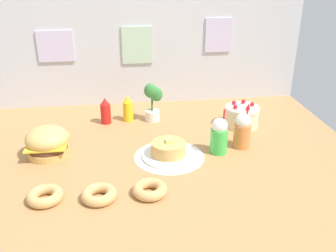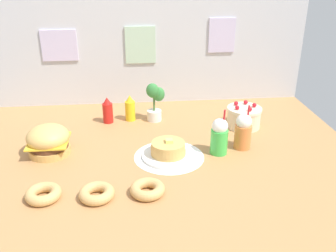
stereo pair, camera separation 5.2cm
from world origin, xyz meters
name	(u,v)px [view 2 (the right image)]	position (x,y,z in m)	size (l,w,h in m)	color
ground_plane	(153,161)	(0.00, 0.00, -0.01)	(2.33, 1.79, 0.02)	#B27F4C
back_wall	(144,47)	(0.00, 0.89, 0.41)	(2.33, 0.04, 0.82)	silver
doily_mat	(169,157)	(0.09, 0.02, 0.00)	(0.38, 0.38, 0.00)	white
burger	(48,140)	(-0.56, 0.13, 0.08)	(0.23, 0.23, 0.17)	#DBA859
pancake_stack	(168,150)	(0.09, 0.02, 0.04)	(0.30, 0.30, 0.10)	white
layer_cake	(244,117)	(0.61, 0.37, 0.07)	(0.22, 0.22, 0.16)	beige
ketchup_bottle	(108,111)	(-0.26, 0.53, 0.08)	(0.07, 0.07, 0.17)	red
mustard_bottle	(130,109)	(-0.11, 0.55, 0.08)	(0.07, 0.07, 0.17)	yellow
cream_soda_cup	(219,136)	(0.37, 0.04, 0.10)	(0.10, 0.10, 0.26)	green
orange_float_cup	(243,131)	(0.52, 0.09, 0.10)	(0.10, 0.10, 0.26)	orange
donut_pink_glaze	(43,194)	(-0.51, -0.31, 0.03)	(0.16, 0.16, 0.05)	tan
donut_chocolate	(97,193)	(-0.27, -0.33, 0.03)	(0.16, 0.16, 0.05)	tan
donut_vanilla	(147,189)	(-0.04, -0.32, 0.03)	(0.16, 0.16, 0.05)	tan
potted_plant	(154,100)	(0.05, 0.53, 0.14)	(0.12, 0.11, 0.27)	white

